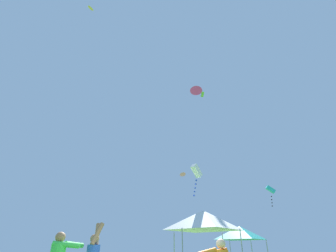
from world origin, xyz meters
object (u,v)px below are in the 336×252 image
object	(u,v)px
kite_white_box	(196,172)
kite_pink_delta	(183,174)
kite_yellow_delta	(91,8)
kite_cyan_box	(271,190)
canopy_tent_teal	(240,233)
kite_lime_box	(202,94)
canopy_tent_white	(204,220)
kite_magenta_delta	(196,90)

from	to	relation	value
kite_white_box	kite_pink_delta	bearing A→B (deg)	84.13
kite_yellow_delta	kite_pink_delta	xyz separation A→B (m)	(11.76, 8.73, -16.83)
kite_white_box	kite_cyan_box	size ratio (longest dim) A/B	0.82
canopy_tent_teal	kite_lime_box	world-z (taller)	kite_lime_box
canopy_tent_white	kite_lime_box	bearing A→B (deg)	73.30
canopy_tent_teal	kite_magenta_delta	size ratio (longest dim) A/B	1.64
kite_pink_delta	kite_magenta_delta	bearing A→B (deg)	-79.94
canopy_tent_white	kite_yellow_delta	xyz separation A→B (m)	(-10.07, 7.17, 23.73)
canopy_tent_teal	kite_lime_box	size ratio (longest dim) A/B	3.22
kite_magenta_delta	kite_yellow_delta	world-z (taller)	kite_yellow_delta
canopy_tent_teal	kite_yellow_delta	xyz separation A→B (m)	(-13.74, 2.65, 24.07)
canopy_tent_teal	kite_white_box	bearing A→B (deg)	-148.63
kite_cyan_box	kite_yellow_delta	world-z (taller)	kite_yellow_delta
kite_magenta_delta	kite_pink_delta	distance (m)	10.26
canopy_tent_white	canopy_tent_teal	size ratio (longest dim) A/B	1.14
kite_white_box	kite_pink_delta	xyz separation A→B (m)	(1.38, 13.43, 3.57)
kite_magenta_delta	canopy_tent_teal	bearing A→B (deg)	-80.24
canopy_tent_white	kite_yellow_delta	size ratio (longest dim) A/B	3.48
kite_magenta_delta	kite_yellow_delta	size ratio (longest dim) A/B	1.86
canopy_tent_white	kite_magenta_delta	distance (m)	19.03
kite_magenta_delta	kite_cyan_box	bearing A→B (deg)	31.00
kite_magenta_delta	kite_white_box	distance (m)	14.89
kite_lime_box	kite_magenta_delta	bearing A→B (deg)	-109.38
canopy_tent_teal	kite_pink_delta	world-z (taller)	kite_pink_delta
canopy_tent_white	kite_lime_box	distance (m)	30.74
kite_magenta_delta	kite_white_box	bearing A→B (deg)	-106.06
canopy_tent_teal	canopy_tent_white	bearing A→B (deg)	-129.13
kite_cyan_box	kite_lime_box	bearing A→B (deg)	151.18
kite_cyan_box	kite_pink_delta	size ratio (longest dim) A/B	2.82
kite_cyan_box	kite_pink_delta	world-z (taller)	kite_pink_delta
kite_white_box	canopy_tent_teal	bearing A→B (deg)	31.37
kite_lime_box	canopy_tent_teal	bearing A→B (deg)	-98.89
kite_pink_delta	canopy_tent_white	bearing A→B (deg)	-96.07
kite_white_box	kite_yellow_delta	world-z (taller)	kite_yellow_delta
kite_pink_delta	kite_yellow_delta	bearing A→B (deg)	-143.40
canopy_tent_white	kite_yellow_delta	bearing A→B (deg)	144.55
canopy_tent_teal	kite_yellow_delta	world-z (taller)	kite_yellow_delta
kite_white_box	kite_yellow_delta	xyz separation A→B (m)	(-10.38, 4.70, 20.39)
canopy_tent_white	kite_white_box	world-z (taller)	kite_white_box
kite_lime_box	kite_pink_delta	bearing A→B (deg)	-133.29
kite_lime_box	kite_cyan_box	bearing A→B (deg)	-28.82
kite_lime_box	kite_pink_delta	distance (m)	16.36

